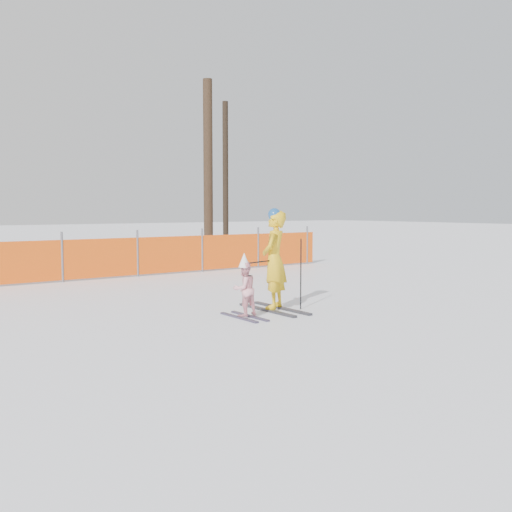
# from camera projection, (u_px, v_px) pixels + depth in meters

# --- Properties ---
(ground) EXTENTS (120.00, 120.00, 0.00)m
(ground) POSITION_uv_depth(u_px,v_px,m) (274.00, 318.00, 9.47)
(ground) COLOR white
(ground) RESTS_ON ground
(adult) EXTENTS (0.76, 1.57, 1.82)m
(adult) POSITION_uv_depth(u_px,v_px,m) (274.00, 260.00, 10.11)
(adult) COLOR black
(adult) RESTS_ON ground
(child) EXTENTS (0.46, 1.03, 1.09)m
(child) POSITION_uv_depth(u_px,v_px,m) (244.00, 288.00, 9.45)
(child) COLOR black
(child) RESTS_ON ground
(ski_poles) EXTENTS (1.18, 0.21, 1.28)m
(ski_poles) POSITION_uv_depth(u_px,v_px,m) (288.00, 270.00, 10.08)
(ski_poles) COLOR black
(ski_poles) RESTS_ON ground
(safety_fence) EXTENTS (16.27, 0.06, 1.25)m
(safety_fence) POSITION_uv_depth(u_px,v_px,m) (67.00, 260.00, 14.11)
(safety_fence) COLOR #595960
(safety_fence) RESTS_ON ground
(tree_trunks) EXTENTS (2.45, 2.51, 6.29)m
(tree_trunks) POSITION_uv_depth(u_px,v_px,m) (214.00, 173.00, 20.93)
(tree_trunks) COLOR #322316
(tree_trunks) RESTS_ON ground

